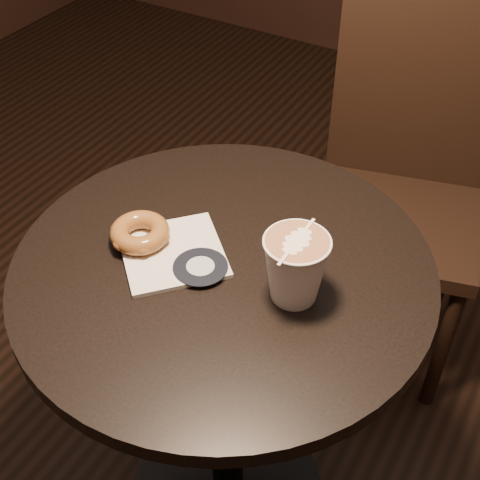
{
  "coord_description": "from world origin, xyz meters",
  "views": [
    {
      "loc": [
        0.42,
        -0.67,
        1.51
      ],
      "look_at": [
        0.01,
        0.03,
        0.79
      ],
      "focal_mm": 50.0,
      "sensor_mm": 36.0,
      "label": 1
    }
  ],
  "objects_px": {
    "cafe_table": "(225,341)",
    "chair": "(405,162)",
    "pastry_bag": "(173,253)",
    "latte_cup": "(295,269)",
    "doughnut": "(140,232)"
  },
  "relations": [
    {
      "from": "cafe_table",
      "to": "latte_cup",
      "type": "bearing_deg",
      "value": -2.25
    },
    {
      "from": "doughnut",
      "to": "chair",
      "type": "bearing_deg",
      "value": 71.33
    },
    {
      "from": "chair",
      "to": "latte_cup",
      "type": "bearing_deg",
      "value": -101.77
    },
    {
      "from": "cafe_table",
      "to": "pastry_bag",
      "type": "distance_m",
      "value": 0.22
    },
    {
      "from": "latte_cup",
      "to": "pastry_bag",
      "type": "bearing_deg",
      "value": -174.99
    },
    {
      "from": "cafe_table",
      "to": "chair",
      "type": "xyz_separation_m",
      "value": [
        0.1,
        0.69,
        0.02
      ]
    },
    {
      "from": "cafe_table",
      "to": "pastry_bag",
      "type": "xyz_separation_m",
      "value": [
        -0.08,
        -0.02,
        0.2
      ]
    },
    {
      "from": "pastry_bag",
      "to": "cafe_table",
      "type": "bearing_deg",
      "value": -30.52
    },
    {
      "from": "cafe_table",
      "to": "chair",
      "type": "bearing_deg",
      "value": 81.98
    },
    {
      "from": "cafe_table",
      "to": "chair",
      "type": "relative_size",
      "value": 0.74
    },
    {
      "from": "pastry_bag",
      "to": "latte_cup",
      "type": "relative_size",
      "value": 1.43
    },
    {
      "from": "cafe_table",
      "to": "latte_cup",
      "type": "relative_size",
      "value": 6.61
    },
    {
      "from": "cafe_table",
      "to": "latte_cup",
      "type": "xyz_separation_m",
      "value": [
        0.13,
        -0.01,
        0.26
      ]
    },
    {
      "from": "latte_cup",
      "to": "doughnut",
      "type": "bearing_deg",
      "value": -175.43
    },
    {
      "from": "doughnut",
      "to": "latte_cup",
      "type": "xyz_separation_m",
      "value": [
        0.28,
        0.02,
        0.03
      ]
    }
  ]
}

